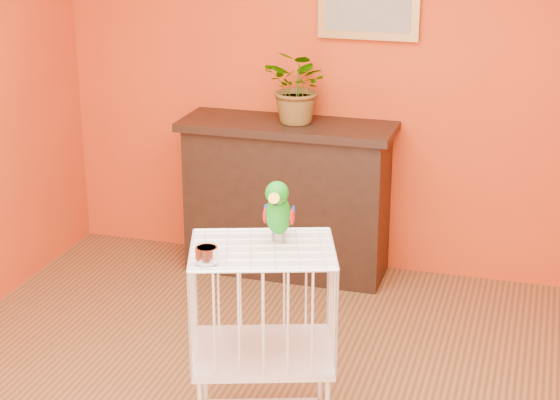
% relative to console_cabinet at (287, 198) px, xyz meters
% --- Properties ---
extents(room_shell, '(4.50, 4.50, 4.50)m').
position_rel_console_cabinet_xyz_m(room_shell, '(0.45, -2.02, 1.08)').
color(room_shell, '#CF4013').
rests_on(room_shell, ground).
extents(console_cabinet, '(1.34, 0.48, 1.00)m').
position_rel_console_cabinet_xyz_m(console_cabinet, '(0.00, 0.00, 0.00)').
color(console_cabinet, black).
rests_on(console_cabinet, ground).
extents(potted_plant, '(0.56, 0.58, 0.36)m').
position_rel_console_cabinet_xyz_m(potted_plant, '(0.08, 0.04, 0.68)').
color(potted_plant, '#26722D').
rests_on(potted_plant, console_cabinet).
extents(birdcage, '(0.72, 0.63, 0.94)m').
position_rel_console_cabinet_xyz_m(birdcage, '(0.43, -1.88, -0.01)').
color(birdcage, silver).
rests_on(birdcage, ground).
extents(feed_cup, '(0.09, 0.09, 0.07)m').
position_rel_console_cabinet_xyz_m(feed_cup, '(0.26, -2.10, 0.48)').
color(feed_cup, silver).
rests_on(feed_cup, birdcage).
extents(parrot, '(0.14, 0.26, 0.29)m').
position_rel_console_cabinet_xyz_m(parrot, '(0.48, -1.79, 0.59)').
color(parrot, '#59544C').
rests_on(parrot, birdcage).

